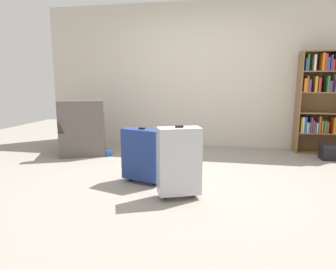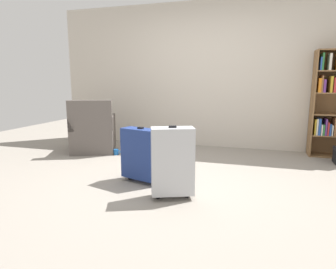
% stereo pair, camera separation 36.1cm
% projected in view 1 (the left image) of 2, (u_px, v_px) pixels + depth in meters
% --- Properties ---
extents(ground_plane, '(10.02, 10.02, 0.00)m').
position_uv_depth(ground_plane, '(178.00, 180.00, 3.62)').
color(ground_plane, gray).
extents(back_wall, '(5.72, 0.10, 2.60)m').
position_uv_depth(back_wall, '(196.00, 76.00, 5.40)').
color(back_wall, beige).
rests_on(back_wall, ground).
extents(bookshelf, '(0.91, 0.34, 1.68)m').
position_uv_depth(bookshelf, '(327.00, 98.00, 4.83)').
color(bookshelf, brown).
rests_on(bookshelf, ground).
extents(armchair, '(0.92, 0.92, 0.90)m').
position_uv_depth(armchair, '(83.00, 135.00, 4.88)').
color(armchair, '#59514C').
rests_on(armchair, ground).
extents(mug, '(0.12, 0.08, 0.10)m').
position_uv_depth(mug, '(108.00, 153.00, 4.74)').
color(mug, '#1959A5').
rests_on(mug, ground).
extents(suitcase_navy_blue, '(0.51, 0.32, 0.67)m').
position_uv_depth(suitcase_navy_blue, '(142.00, 154.00, 3.45)').
color(suitcase_navy_blue, navy).
rests_on(suitcase_navy_blue, ground).
extents(suitcase_silver, '(0.48, 0.36, 0.76)m').
position_uv_depth(suitcase_silver, '(179.00, 161.00, 2.99)').
color(suitcase_silver, '#B7BABF').
rests_on(suitcase_silver, ground).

